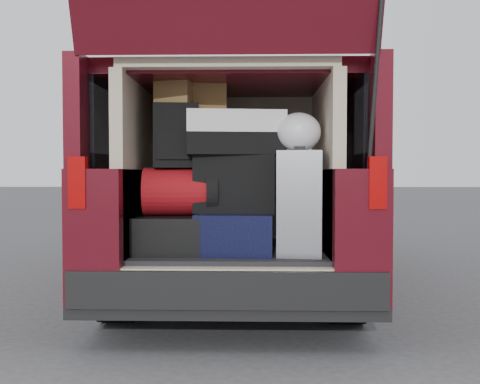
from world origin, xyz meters
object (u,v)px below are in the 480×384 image
(black_hardshell, at_px, (173,233))
(twotone_duffel, at_px, (235,134))
(red_duffel, at_px, (181,192))
(backpack, at_px, (176,136))
(silver_roller, at_px, (300,203))
(navy_hardshell, at_px, (237,232))
(black_soft_case, at_px, (234,184))

(black_hardshell, xyz_separation_m, twotone_duffel, (0.42, -0.01, 0.67))
(red_duffel, xyz_separation_m, backpack, (-0.03, -0.01, 0.37))
(silver_roller, height_order, backpack, backpack)
(backpack, bearing_deg, navy_hardshell, -4.25)
(silver_roller, relative_size, red_duffel, 1.35)
(navy_hardshell, distance_m, red_duffel, 0.46)
(navy_hardshell, bearing_deg, twotone_duffel, 161.30)
(red_duffel, distance_m, twotone_duffel, 0.53)
(silver_roller, xyz_separation_m, red_duffel, (-0.79, 0.08, 0.07))
(silver_roller, distance_m, backpack, 0.93)
(navy_hardshell, bearing_deg, black_soft_case, 138.30)
(black_hardshell, relative_size, black_soft_case, 1.14)
(backpack, distance_m, twotone_duffel, 0.39)
(black_hardshell, bearing_deg, silver_roller, -6.11)
(navy_hardshell, height_order, twotone_duffel, twotone_duffel)
(twotone_duffel, bearing_deg, black_hardshell, 171.83)
(red_duffel, bearing_deg, backpack, -159.52)
(navy_hardshell, distance_m, silver_roller, 0.47)
(black_hardshell, distance_m, red_duffel, 0.29)
(black_soft_case, xyz_separation_m, twotone_duffel, (0.01, -0.01, 0.34))
(black_hardshell, xyz_separation_m, silver_roller, (0.85, -0.10, 0.21))
(black_hardshell, height_order, backpack, backpack)
(black_soft_case, bearing_deg, twotone_duffel, -64.50)
(black_soft_case, bearing_deg, silver_roller, -13.69)
(red_duffel, bearing_deg, twotone_duffel, -2.84)
(black_hardshell, relative_size, backpack, 1.43)
(twotone_duffel, bearing_deg, silver_roller, -18.50)
(silver_roller, bearing_deg, twotone_duffel, 174.70)
(black_hardshell, xyz_separation_m, backpack, (0.03, -0.04, 0.65))
(black_hardshell, height_order, twotone_duffel, twotone_duffel)
(navy_hardshell, distance_m, backpack, 0.76)
(black_hardshell, distance_m, backpack, 0.65)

